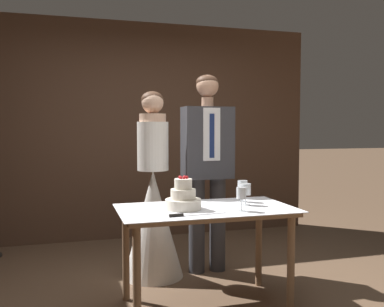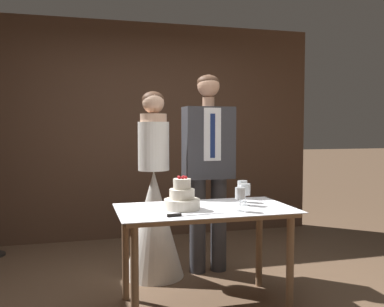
# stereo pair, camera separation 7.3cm
# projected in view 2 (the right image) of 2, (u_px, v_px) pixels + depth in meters

# --- Properties ---
(ground_plane) EXTENTS (40.00, 40.00, 0.00)m
(ground_plane) POSITION_uv_depth(u_px,v_px,m) (185.00, 306.00, 3.26)
(ground_plane) COLOR brown
(wall_back) EXTENTS (4.41, 0.12, 2.63)m
(wall_back) POSITION_uv_depth(u_px,v_px,m) (141.00, 131.00, 5.28)
(wall_back) COLOR #513828
(wall_back) RESTS_ON ground_plane
(cake_table) EXTENTS (1.32, 0.73, 0.75)m
(cake_table) POSITION_uv_depth(u_px,v_px,m) (205.00, 221.00, 3.22)
(cake_table) COLOR #8E6B4C
(cake_table) RESTS_ON ground_plane
(tiered_cake) EXTENTS (0.27, 0.27, 0.25)m
(tiered_cake) POSITION_uv_depth(u_px,v_px,m) (182.00, 198.00, 3.16)
(tiered_cake) COLOR silver
(tiered_cake) RESTS_ON cake_table
(cake_knife) EXTENTS (0.42, 0.05, 0.02)m
(cake_knife) POSITION_uv_depth(u_px,v_px,m) (185.00, 215.00, 2.92)
(cake_knife) COLOR silver
(cake_knife) RESTS_ON cake_table
(wine_glass_near) EXTENTS (0.08, 0.08, 0.17)m
(wine_glass_near) POSITION_uv_depth(u_px,v_px,m) (242.00, 187.00, 3.47)
(wine_glass_near) COLOR silver
(wine_glass_near) RESTS_ON cake_table
(wine_glass_middle) EXTENTS (0.08, 0.08, 0.17)m
(wine_glass_middle) POSITION_uv_depth(u_px,v_px,m) (245.00, 190.00, 3.31)
(wine_glass_middle) COLOR silver
(wine_glass_middle) RESTS_ON cake_table
(wine_glass_far) EXTENTS (0.07, 0.07, 0.17)m
(wine_glass_far) POSITION_uv_depth(u_px,v_px,m) (240.00, 194.00, 3.08)
(wine_glass_far) COLOR silver
(wine_glass_far) RESTS_ON cake_table
(bride) EXTENTS (0.54, 0.54, 1.68)m
(bride) POSITION_uv_depth(u_px,v_px,m) (154.00, 210.00, 3.87)
(bride) COLOR white
(bride) RESTS_ON ground_plane
(groom) EXTENTS (0.46, 0.25, 1.84)m
(groom) POSITION_uv_depth(u_px,v_px,m) (208.00, 161.00, 3.98)
(groom) COLOR #38383D
(groom) RESTS_ON ground_plane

